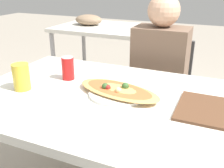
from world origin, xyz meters
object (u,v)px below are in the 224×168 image
at_px(pizza_main, 118,91).
at_px(soda_can, 68,68).
at_px(dining_table, 107,109).
at_px(chair_far_seated, 161,90).
at_px(drink_glass, 21,77).
at_px(person_seated, 159,68).

bearing_deg(pizza_main, soda_can, 166.22).
height_order(dining_table, soda_can, soda_can).
height_order(chair_far_seated, pizza_main, chair_far_seated).
bearing_deg(soda_can, pizza_main, -13.78).
relative_size(chair_far_seated, drink_glass, 6.56).
bearing_deg(drink_glass, pizza_main, 16.03).
distance_m(soda_can, drink_glass, 0.25).
xyz_separation_m(person_seated, pizza_main, (-0.04, -0.63, 0.08)).
height_order(chair_far_seated, drink_glass, drink_glass).
xyz_separation_m(pizza_main, drink_glass, (-0.46, -0.13, 0.05)).
xyz_separation_m(dining_table, chair_far_seated, (0.09, 0.77, -0.19)).
xyz_separation_m(dining_table, pizza_main, (0.04, 0.04, 0.09)).
xyz_separation_m(person_seated, drink_glass, (-0.51, -0.76, 0.13)).
xyz_separation_m(person_seated, soda_can, (-0.37, -0.55, 0.12)).
xyz_separation_m(chair_far_seated, pizza_main, (-0.04, -0.74, 0.28)).
relative_size(person_seated, soda_can, 9.54).
bearing_deg(chair_far_seated, dining_table, 83.47).
distance_m(pizza_main, soda_can, 0.34).
xyz_separation_m(dining_table, drink_glass, (-0.42, -0.10, 0.14)).
relative_size(dining_table, drink_glass, 10.04).
xyz_separation_m(chair_far_seated, person_seated, (-0.00, -0.11, 0.20)).
relative_size(soda_can, drink_glass, 0.95).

